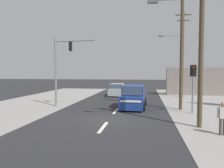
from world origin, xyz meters
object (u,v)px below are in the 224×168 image
Objects in this scene: traffic_signal_mast at (61,63)px; suv_oncoming_near at (133,97)px; pedestal_signal_right_kerb at (193,81)px; utility_pole_background_right at (182,51)px; utility_pole_foreground_right at (199,32)px; pedestrian_at_kerb at (223,117)px; utility_pole_midground_right at (182,40)px; sedan_crossing_left at (117,90)px.

traffic_signal_mast reaches higher than suv_oncoming_near.
traffic_signal_mast is 1.69× the size of pedestal_signal_right_kerb.
utility_pole_foreground_right is at bearing -95.35° from utility_pole_background_right.
utility_pole_background_right is 11.15m from pedestal_signal_right_kerb.
utility_pole_midground_right is at bearing 97.23° from pedestrian_at_kerb.
utility_pole_midground_right is at bearing -98.71° from utility_pole_background_right.
sedan_crossing_left is (-6.37, 9.47, -4.87)m from utility_pole_midground_right.
suv_oncoming_near is at bearing 2.30° from traffic_signal_mast.
utility_pole_background_right is 2.87× the size of pedestal_signal_right_kerb.
utility_pole_foreground_right is 1.61× the size of traffic_signal_mast.
pedestrian_at_kerb is at bearing -91.81° from utility_pole_background_right.
pedestal_signal_right_kerb is 0.77× the size of suv_oncoming_near.
sedan_crossing_left is (-7.77, 0.35, -4.77)m from utility_pole_background_right.
utility_pole_foreground_right is at bearing 122.11° from pedestrian_at_kerb.
utility_pole_midground_right reaches higher than sedan_crossing_left.
suv_oncoming_near is at bearing 173.31° from utility_pole_midground_right.
pedestal_signal_right_kerb is 5.63m from pedestrian_at_kerb.
traffic_signal_mast is (-11.51, -8.93, -1.65)m from utility_pole_background_right.
utility_pole_background_right is 1.70× the size of traffic_signal_mast.
utility_pole_midground_right is at bearing 90.18° from utility_pole_foreground_right.
utility_pole_foreground_right reaches higher than sedan_crossing_left.
utility_pole_background_right is at bearing -2.58° from sedan_crossing_left.
traffic_signal_mast is 1.40× the size of sedan_crossing_left.
sedan_crossing_left is (-2.57, 9.03, -0.18)m from suv_oncoming_near.
utility_pole_background_right is at bearing 84.65° from utility_pole_foreground_right.
utility_pole_foreground_right is 4.94m from pedestal_signal_right_kerb.
sedan_crossing_left is at bearing 122.24° from pedestal_signal_right_kerb.
utility_pole_background_right is at bearing 37.81° from traffic_signal_mast.
suv_oncoming_near is (-4.40, 2.02, -1.53)m from pedestal_signal_right_kerb.
suv_oncoming_near is at bearing -120.95° from utility_pole_background_right.
suv_oncoming_near reaches higher than sedan_crossing_left.
traffic_signal_mast is at bearing 178.91° from utility_pole_midground_right.
sedan_crossing_left is (-6.39, 15.08, -4.50)m from utility_pole_foreground_right.
pedestrian_at_kerb is (0.89, -6.99, -4.65)m from utility_pole_midground_right.
utility_pole_foreground_right reaches higher than pedestrian_at_kerb.
utility_pole_background_right is 6.27× the size of pedestrian_at_kerb.
pedestal_signal_right_kerb is at bearing 93.10° from pedestrian_at_kerb.
utility_pole_midground_right is at bearing -1.09° from traffic_signal_mast.
traffic_signal_mast reaches higher than pedestrian_at_kerb.
pedestrian_at_kerb is (4.69, -7.44, 0.04)m from suv_oncoming_near.
utility_pole_foreground_right is 0.95× the size of utility_pole_background_right.
utility_pole_foreground_right reaches higher than traffic_signal_mast.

